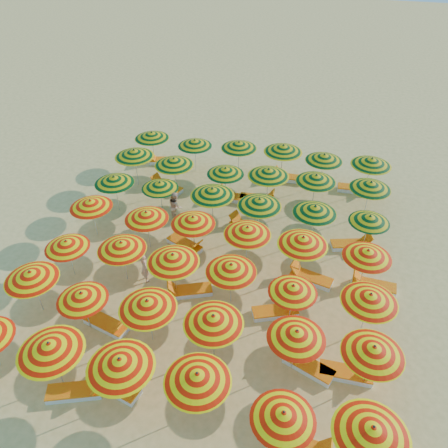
{
  "coord_description": "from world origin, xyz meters",
  "views": [
    {
      "loc": [
        3.8,
        -13.45,
        12.72
      ],
      "look_at": [
        0.0,
        0.5,
        1.6
      ],
      "focal_mm": 35.0,
      "sensor_mm": 36.0,
      "label": 1
    }
  ],
  "objects": [
    {
      "name": "ground",
      "position": [
        0.0,
        0.0,
        0.0
      ],
      "size": [
        120.0,
        120.0,
        0.0
      ],
      "primitive_type": "plane",
      "color": "#F5C46D",
      "rests_on": "ground"
    },
    {
      "name": "umbrella_1",
      "position": [
        -3.32,
        -7.05,
        1.89
      ],
      "size": [
        2.68,
        2.68,
        2.15
      ],
      "color": "silver",
      "rests_on": "ground"
    },
    {
      "name": "umbrella_2",
      "position": [
        -1.06,
        -6.99,
        1.89
      ],
      "size": [
        2.27,
        2.27,
        2.15
      ],
      "color": "silver",
      "rests_on": "ground"
    },
    {
      "name": "umbrella_3",
      "position": [
        1.22,
        -6.82,
        1.84
      ],
      "size": [
        2.6,
        2.6,
        2.09
      ],
      "color": "silver",
      "rests_on": "ground"
    },
    {
      "name": "umbrella_4",
      "position": [
        3.73,
        -7.21,
        1.68
      ],
      "size": [
        2.05,
        2.05,
        1.9
      ],
      "color": "silver",
      "rests_on": "ground"
    },
    {
      "name": "umbrella_5",
      "position": [
        5.96,
        -7.14,
        1.89
      ],
      "size": [
        2.2,
        2.2,
        2.15
      ],
      "color": "silver",
      "rests_on": "ground"
    },
    {
      "name": "umbrella_6",
      "position": [
        -5.78,
        -4.47,
        1.81
      ],
      "size": [
        2.45,
        2.45,
        2.05
      ],
      "color": "silver",
      "rests_on": "ground"
    },
    {
      "name": "umbrella_7",
      "position": [
        -3.62,
        -4.77,
        1.66
      ],
      "size": [
        2.22,
        2.22,
        1.88
      ],
      "color": "silver",
      "rests_on": "ground"
    },
    {
      "name": "umbrella_8",
      "position": [
        -1.21,
        -4.67,
        1.84
      ],
      "size": [
        2.42,
        2.42,
        2.09
      ],
      "color": "silver",
      "rests_on": "ground"
    },
    {
      "name": "umbrella_9",
      "position": [
        1.07,
        -4.71,
        1.85
      ],
      "size": [
        2.09,
        2.09,
        2.1
      ],
      "color": "silver",
      "rests_on": "ground"
    },
    {
      "name": "umbrella_10",
      "position": [
        3.71,
        -4.52,
        1.74
      ],
      "size": [
        2.2,
        2.2,
        1.98
      ],
      "color": "silver",
      "rests_on": "ground"
    },
    {
      "name": "umbrella_11",
      "position": [
        6.0,
        -4.55,
        1.8
      ],
      "size": [
        2.45,
        2.45,
        2.04
      ],
      "color": "silver",
      "rests_on": "ground"
    },
    {
      "name": "umbrella_12",
      "position": [
        -5.62,
        -2.44,
        1.64
      ],
      "size": [
        2.19,
        2.19,
        1.87
      ],
      "color": "silver",
      "rests_on": "ground"
    },
    {
      "name": "umbrella_13",
      "position": [
        -3.39,
        -2.12,
        1.79
      ],
      "size": [
        2.42,
        2.42,
        2.04
      ],
      "color": "silver",
      "rests_on": "ground"
    },
    {
      "name": "umbrella_14",
      "position": [
        -1.19,
        -2.33,
        1.86
      ],
      "size": [
        2.13,
        2.13,
        2.12
      ],
      "color": "silver",
      "rests_on": "ground"
    },
    {
      "name": "umbrella_15",
      "position": [
        1.0,
        -2.18,
        1.78
      ],
      "size": [
        2.48,
        2.48,
        2.02
      ],
      "color": "silver",
      "rests_on": "ground"
    },
    {
      "name": "umbrella_16",
      "position": [
        3.32,
        -2.49,
        1.63
      ],
      "size": [
        2.18,
        2.18,
        1.86
      ],
      "color": "silver",
      "rests_on": "ground"
    },
    {
      "name": "umbrella_17",
      "position": [
        5.89,
        -2.42,
        1.82
      ],
      "size": [
        2.44,
        2.44,
        2.07
      ],
      "color": "silver",
      "rests_on": "ground"
    },
    {
      "name": "umbrella_18",
      "position": [
        -5.99,
        0.18,
        1.75
      ],
      "size": [
        2.36,
        2.36,
        1.99
      ],
      "color": "silver",
      "rests_on": "ground"
    },
    {
      "name": "umbrella_19",
      "position": [
        -3.28,
        0.02,
        1.76
      ],
      "size": [
        2.25,
        2.25,
        1.99
      ],
      "color": "silver",
      "rests_on": "ground"
    },
    {
      "name": "umbrella_20",
      "position": [
        -1.26,
        0.2,
        1.76
      ],
      "size": [
        2.15,
        2.15,
        2.0
      ],
      "color": "silver",
      "rests_on": "ground"
    },
    {
      "name": "umbrella_21",
      "position": [
        1.1,
        0.06,
        1.81
      ],
      "size": [
        2.0,
        2.0,
        2.06
      ],
      "color": "silver",
      "rests_on": "ground"
    },
    {
      "name": "umbrella_22",
      "position": [
        3.34,
        -0.05,
        1.86
      ],
      "size": [
        2.49,
        2.49,
        2.12
      ],
      "color": "silver",
      "rests_on": "ground"
    },
    {
      "name": "umbrella_23",
      "position": [
        5.79,
        -0.04,
        1.76
      ],
      "size": [
        2.35,
        2.35,
        2.0
      ],
      "color": "silver",
      "rests_on": "ground"
    },
    {
      "name": "umbrella_24",
      "position": [
        -5.89,
        2.24,
        1.76
      ],
      "size": [
        2.1,
        2.1,
        2.0
      ],
      "color": "silver",
      "rests_on": "ground"
    },
    {
      "name": "umbrella_25",
      "position": [
        -3.71,
        2.56,
        1.63
      ],
      "size": [
        2.08,
        2.08,
        1.85
      ],
      "color": "silver",
      "rests_on": "ground"
    },
    {
      "name": "umbrella_26",
      "position": [
        -1.04,
        2.29,
        1.88
      ],
      "size": [
        2.44,
        2.44,
        2.14
      ],
      "color": "silver",
      "rests_on": "ground"
    },
    {
      "name": "umbrella_27",
      "position": [
        1.17,
        2.12,
        1.83
      ],
      "size": [
        2.19,
        2.19,
        2.08
      ],
      "color": "silver",
      "rests_on": "ground"
    },
    {
      "name": "umbrella_28",
      "position": [
        3.57,
        2.29,
        1.78
      ],
      "size": [
        2.45,
        2.45,
        2.02
      ],
      "color": "silver",
      "rests_on": "ground"
    },
    {
      "name": "umbrella_29",
      "position": [
        5.88,
        2.44,
        1.63
      ],
      "size": [
        2.25,
        2.25,
        1.85
      ],
      "color": "silver",
      "rests_on": "ground"
    },
    {
      "name": "umbrella_30",
      "position": [
        -5.96,
        4.69,
        1.9
      ],
      "size": [
        2.61,
        2.61,
        2.16
      ],
      "color": "silver",
      "rests_on": "ground"
    },
    {
      "name": "umbrella_31",
      "position": [
        -3.69,
        4.48,
        1.85
      ],
      "size": [
        2.07,
        2.07,
        2.11
      ],
      "color": "silver",
      "rests_on": "ground"
    },
    {
      "name": "umbrella_32",
      "position": [
        -1.02,
        4.51,
        1.72
      ],
      "size": [
        2.27,
        2.27,
        1.95
      ],
      "color": "silver",
      "rests_on": "ground"
    },
    {
      "name": "umbrella_33",
      "position": [
        1.1,
        4.63,
        1.89
      ],
      "size": [
        2.46,
        2.46,
        2.15
      ],
      "color": "silver",
      "rests_on": "ground"
    },
    {
      "name": "umbrella_34",
      "position": [
        3.36,
        4.86,
        1.8
      ],
      "size": [
        1.99,
        1.99,
        2.04
      ],
      "color": "silver",
      "rests_on": "ground"
    },
    {
      "name": "umbrella_35",
      "position": [
        5.87,
        4.89,
        1.8
      ],
      "size": [
        2.28,
        2.28,
        2.05
      ],
      "color": "silver",
      "rests_on": "ground"
    },
    {
      "name": "umbrella_36",
      "position": [
        -5.98,
        7.06,
        1.8
      ],
      "size": [
        2.26,
        2.26,
        2.04
      ],
      "color": "silver",
      "rests_on": "ground"
    },
    {
      "name": "umbrella_37",
      "position": [
        -3.4,
        6.92,
        1.74
      ],
      "size": [
        2.07,
        2.07,
        1.97
      ],
      "color": "silver",
      "rests_on": "ground"
    },
    {
      "name": "umbrella_38",
      "position": [
        -0.99,
        7.17,
        1.81
      ],
      "size": [
        2.18,
        2.18,
        2.06
      ],
      "color": "silver",
      "rests_on": "ground"
    },
    {
      "name": "umbrella_39",
      "position": [
        1.4,
        7.21,
        1.91
      ],
      "size": [
        2.52,
        2.52,
        2.17
      ],
      "color": "silver",
      "rests_on": "ground"
    },
    {
      "name": "umbrella_40",
      "position": [
        3.55,
        7.02,
        1.79
      ],
      "size": [
        2.02,
        2.02,
        2.03
      ],
      "color": "silver",
      "rests_on": "ground"
    },
    {
      "name": "umbrella_41",
      "position": [
        5.88,
        7.03,
        1.89
      ],
      "size": [
        2.42,
        2.42,
        2.14
      ],
      "color": "silver",
      "rests_on": "ground"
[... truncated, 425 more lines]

